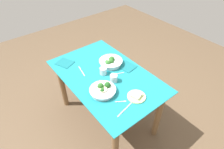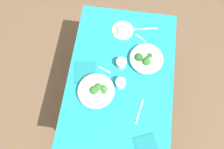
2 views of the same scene
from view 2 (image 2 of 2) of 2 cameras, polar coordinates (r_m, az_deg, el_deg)
name	(u,v)px [view 2 (image 2 of 2)]	position (r m, az deg, el deg)	size (l,w,h in m)	color
ground_plane	(118,103)	(2.56, 1.47, -7.00)	(6.00, 6.00, 0.00)	brown
dining_table	(120,85)	(1.96, 1.90, -2.63)	(1.31, 0.83, 0.75)	#197A84
broccoli_bowl_far	(97,91)	(1.78, -3.72, -4.06)	(0.28, 0.28, 0.10)	white
broccoli_bowl_near	(146,59)	(1.89, 8.22, 3.65)	(0.26, 0.26, 0.10)	white
bread_side_plate	(123,30)	(2.02, 2.61, 10.70)	(0.18, 0.18, 0.04)	#B7D684
water_glass_center	(121,83)	(1.79, 2.10, -2.20)	(0.08, 0.08, 0.08)	silver
water_glass_side	(121,63)	(1.85, 2.29, 2.70)	(0.08, 0.08, 0.08)	silver
fork_by_far_bowl	(105,70)	(1.87, -1.67, 1.11)	(0.05, 0.10, 0.00)	#B7B7BC
fork_by_near_bowl	(140,38)	(2.01, 6.88, 8.87)	(0.07, 0.10, 0.00)	#B7B7BC
table_knife_left	(146,29)	(2.06, 8.15, 10.93)	(0.21, 0.01, 0.00)	#B7B7BC
table_knife_right	(140,112)	(1.78, 6.70, -8.92)	(0.19, 0.01, 0.00)	#B7B7BC
napkin_folded_upper	(85,72)	(1.87, -6.57, 0.55)	(0.19, 0.17, 0.01)	#156870
napkin_folded_lower	(147,149)	(1.75, 8.48, -17.38)	(0.19, 0.15, 0.01)	#156870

